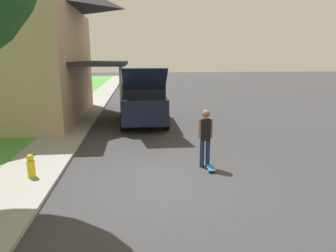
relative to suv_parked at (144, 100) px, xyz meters
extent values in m
plane|color=#333335|center=(0.26, -7.31, -1.15)|extent=(120.00, 120.00, 0.00)
cube|color=gray|center=(-3.34, -1.31, -1.10)|extent=(1.80, 80.00, 0.10)
cube|color=#28282D|center=(-2.13, 1.44, 1.73)|extent=(2.60, 5.78, 0.20)
cylinder|color=silver|center=(-1.03, -0.62, 0.28)|extent=(0.16, 0.16, 2.70)
cube|color=black|center=(0.00, -0.02, -0.25)|extent=(1.99, 4.94, 1.10)
cube|color=black|center=(0.00, 0.11, 0.63)|extent=(1.83, 3.85, 0.66)
cylinder|color=black|center=(-0.96, 1.51, -0.77)|extent=(0.24, 0.75, 0.75)
cylinder|color=black|center=(0.96, 1.51, -0.77)|extent=(0.24, 0.75, 0.75)
cylinder|color=black|center=(-0.96, -1.55, -0.77)|extent=(0.24, 0.75, 0.75)
cylinder|color=black|center=(0.96, -1.55, -0.77)|extent=(0.24, 0.75, 0.75)
cube|color=black|center=(0.00, -2.54, 1.16)|extent=(1.75, 1.32, 0.94)
cube|color=#B7B7BC|center=(-0.36, 12.12, -0.66)|extent=(1.83, 4.55, 0.64)
cube|color=black|center=(-0.36, 12.00, -0.08)|extent=(1.61, 2.37, 0.52)
cylinder|color=black|center=(-1.24, 13.48, -0.83)|extent=(0.20, 0.63, 0.63)
cylinder|color=black|center=(0.53, 13.48, -0.83)|extent=(0.20, 0.63, 0.63)
cylinder|color=black|center=(-1.24, 10.75, -0.83)|extent=(0.20, 0.63, 0.63)
cylinder|color=black|center=(0.53, 10.75, -0.83)|extent=(0.20, 0.63, 0.63)
cylinder|color=#192347|center=(1.54, -6.35, -0.74)|extent=(0.13, 0.13, 0.82)
cylinder|color=#192347|center=(1.71, -6.35, -0.74)|extent=(0.13, 0.13, 0.82)
cube|color=black|center=(1.62, -6.35, -0.01)|extent=(0.25, 0.20, 0.63)
sphere|color=brown|center=(1.62, -6.35, 0.46)|extent=(0.23, 0.23, 0.23)
cylinder|color=brown|center=(1.46, -6.35, 0.02)|extent=(0.09, 0.09, 0.56)
cylinder|color=brown|center=(1.78, -6.35, 0.02)|extent=(0.09, 0.09, 0.56)
cube|color=#236B99|center=(1.73, -6.53, -1.06)|extent=(0.21, 0.77, 0.02)
cylinder|color=silver|center=(1.64, -6.29, -1.12)|extent=(0.03, 0.06, 0.06)
cylinder|color=silver|center=(1.82, -6.29, -1.12)|extent=(0.03, 0.06, 0.06)
cylinder|color=silver|center=(1.64, -6.77, -1.12)|extent=(0.03, 0.06, 0.06)
cylinder|color=silver|center=(1.82, -6.77, -1.12)|extent=(0.03, 0.06, 0.06)
cylinder|color=gold|center=(-3.12, -6.86, -0.82)|extent=(0.20, 0.20, 0.46)
sphere|color=gold|center=(-3.12, -6.86, -0.52)|extent=(0.18, 0.18, 0.18)
camera|label=1|loc=(-0.32, -14.56, 2.01)|focal=32.00mm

